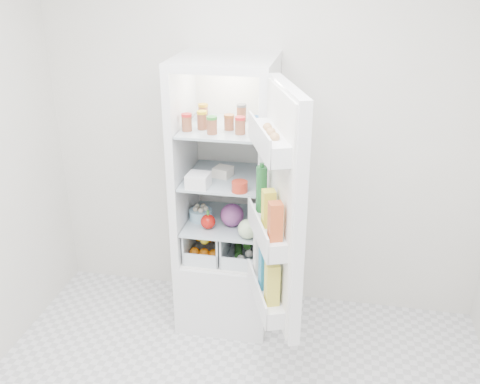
% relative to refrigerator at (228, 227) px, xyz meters
% --- Properties ---
extents(room_walls, '(3.02, 3.02, 2.61)m').
position_rel_refrigerator_xyz_m(room_walls, '(0.20, -1.25, 0.93)').
color(room_walls, beige).
rests_on(room_walls, ground).
extents(refrigerator, '(0.60, 0.60, 1.80)m').
position_rel_refrigerator_xyz_m(refrigerator, '(0.00, 0.00, 0.00)').
color(refrigerator, white).
rests_on(refrigerator, ground).
extents(shelf_low, '(0.49, 0.53, 0.01)m').
position_rel_refrigerator_xyz_m(shelf_low, '(-0.00, -0.06, 0.07)').
color(shelf_low, '#A4B6C1').
rests_on(shelf_low, refrigerator).
extents(shelf_mid, '(0.49, 0.53, 0.02)m').
position_rel_refrigerator_xyz_m(shelf_mid, '(-0.00, -0.06, 0.38)').
color(shelf_mid, '#A4B6C1').
rests_on(shelf_mid, refrigerator).
extents(shelf_top, '(0.49, 0.53, 0.02)m').
position_rel_refrigerator_xyz_m(shelf_top, '(-0.00, -0.06, 0.71)').
color(shelf_top, '#A4B6C1').
rests_on(shelf_top, refrigerator).
extents(crisper_left, '(0.23, 0.46, 0.22)m').
position_rel_refrigerator_xyz_m(crisper_left, '(-0.12, -0.06, -0.06)').
color(crisper_left, silver).
rests_on(crisper_left, refrigerator).
extents(crisper_right, '(0.23, 0.46, 0.22)m').
position_rel_refrigerator_xyz_m(crisper_right, '(0.12, -0.06, -0.06)').
color(crisper_right, silver).
rests_on(crisper_right, refrigerator).
extents(condiment_jars, '(0.46, 0.34, 0.08)m').
position_rel_refrigerator_xyz_m(condiment_jars, '(-0.01, -0.12, 0.76)').
color(condiment_jars, '#B21919').
rests_on(condiment_jars, shelf_top).
extents(squeeze_bottle, '(0.05, 0.05, 0.16)m').
position_rel_refrigerator_xyz_m(squeeze_bottle, '(0.21, 0.02, 0.80)').
color(squeeze_bottle, white).
rests_on(squeeze_bottle, shelf_top).
extents(tub_white, '(0.14, 0.14, 0.08)m').
position_rel_refrigerator_xyz_m(tub_white, '(-0.12, -0.26, 0.43)').
color(tub_white, white).
rests_on(tub_white, shelf_mid).
extents(tub_cream, '(0.13, 0.13, 0.06)m').
position_rel_refrigerator_xyz_m(tub_cream, '(-0.02, -0.06, 0.42)').
color(tub_cream, silver).
rests_on(tub_cream, shelf_mid).
extents(tin_red, '(0.12, 0.12, 0.06)m').
position_rel_refrigerator_xyz_m(tin_red, '(0.13, -0.28, 0.42)').
color(tin_red, '#B82F1B').
rests_on(tin_red, shelf_mid).
extents(red_cabbage, '(0.15, 0.15, 0.15)m').
position_rel_refrigerator_xyz_m(red_cabbage, '(0.05, -0.13, 0.16)').
color(red_cabbage, '#471B4F').
rests_on(red_cabbage, shelf_low).
extents(bell_pepper, '(0.09, 0.09, 0.09)m').
position_rel_refrigerator_xyz_m(bell_pepper, '(-0.09, -0.20, 0.13)').
color(bell_pepper, '#B3110B').
rests_on(bell_pepper, shelf_low).
extents(mushroom_bowl, '(0.17, 0.17, 0.07)m').
position_rel_refrigerator_xyz_m(mushroom_bowl, '(-0.17, -0.08, 0.12)').
color(mushroom_bowl, '#93C2DB').
rests_on(mushroom_bowl, shelf_low).
extents(salad_bag, '(0.12, 0.12, 0.12)m').
position_rel_refrigerator_xyz_m(salad_bag, '(0.18, -0.27, 0.14)').
color(salad_bag, beige).
rests_on(salad_bag, shelf_low).
extents(citrus_pile, '(0.20, 0.31, 0.16)m').
position_rel_refrigerator_xyz_m(citrus_pile, '(-0.12, -0.08, -0.08)').
color(citrus_pile, orange).
rests_on(citrus_pile, refrigerator).
extents(veg_pile, '(0.16, 0.30, 0.10)m').
position_rel_refrigerator_xyz_m(veg_pile, '(0.13, -0.06, -0.10)').
color(veg_pile, '#1B4517').
rests_on(veg_pile, refrigerator).
extents(fridge_door, '(0.35, 0.58, 1.30)m').
position_rel_refrigerator_xyz_m(fridge_door, '(0.41, -0.62, 0.43)').
color(fridge_door, white).
rests_on(fridge_door, refrigerator).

